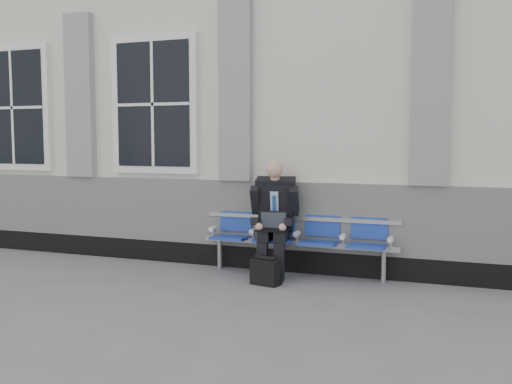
% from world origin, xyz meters
% --- Properties ---
extents(ground, '(70.00, 70.00, 0.00)m').
position_xyz_m(ground, '(0.00, 0.00, 0.00)').
color(ground, slate).
rests_on(ground, ground).
extents(station_building, '(14.40, 4.40, 4.49)m').
position_xyz_m(station_building, '(-0.02, 3.47, 2.22)').
color(station_building, silver).
rests_on(station_building, ground).
extents(bench, '(2.60, 0.47, 0.91)m').
position_xyz_m(bench, '(2.52, 1.32, 0.55)').
color(bench, '#9EA0A3').
rests_on(bench, ground).
extents(businessman, '(0.65, 0.87, 1.49)m').
position_xyz_m(businessman, '(2.24, 1.19, 0.80)').
color(businessman, black).
rests_on(businessman, ground).
extents(briefcase, '(0.37, 0.22, 0.36)m').
position_xyz_m(briefcase, '(2.29, 0.67, 0.16)').
color(briefcase, black).
rests_on(briefcase, ground).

